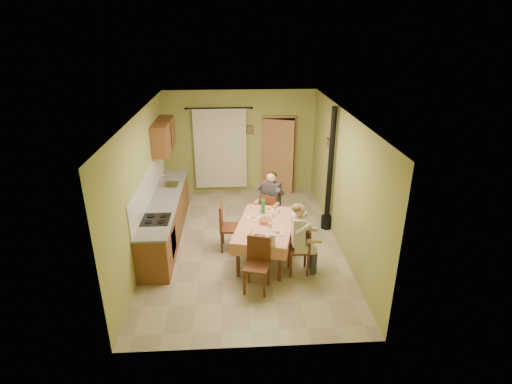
{
  "coord_description": "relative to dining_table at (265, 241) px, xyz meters",
  "views": [
    {
      "loc": [
        -0.19,
        -7.49,
        4.35
      ],
      "look_at": [
        0.25,
        0.1,
        1.15
      ],
      "focal_mm": 28.0,
      "sensor_mm": 36.0,
      "label": 1
    }
  ],
  "objects": [
    {
      "name": "chair_far",
      "position": [
        0.2,
        1.08,
        -0.09
      ],
      "size": [
        0.53,
        0.53,
        0.94
      ],
      "rotation": [
        0.0,
        0.0,
        -0.51
      ],
      "color": "#5A2D18",
      "rests_on": "ground"
    },
    {
      "name": "upper_cabinets",
      "position": [
        -2.21,
        2.28,
        1.57
      ],
      "size": [
        0.35,
        1.4,
        0.7
      ],
      "primitive_type": "cube",
      "color": "brown",
      "rests_on": "room_shell"
    },
    {
      "name": "chair_left",
      "position": [
        -0.68,
        0.41,
        -0.09
      ],
      "size": [
        0.47,
        0.47,
        1.02
      ],
      "rotation": [
        0.0,
        0.0,
        -1.62
      ],
      "color": "#5A2D18",
      "rests_on": "ground"
    },
    {
      "name": "chair_right",
      "position": [
        0.6,
        -0.54,
        -0.09
      ],
      "size": [
        0.38,
        0.38,
        0.93
      ],
      "rotation": [
        0.0,
        0.0,
        1.56
      ],
      "color": "#5A2D18",
      "rests_on": "ground"
    },
    {
      "name": "stove_flue",
      "position": [
        1.51,
        1.18,
        0.64
      ],
      "size": [
        0.24,
        0.24,
        2.8
      ],
      "color": "black",
      "rests_on": "ground"
    },
    {
      "name": "picture_back",
      "position": [
        -0.14,
        3.55,
        1.37
      ],
      "size": [
        0.19,
        0.03,
        0.23
      ],
      "primitive_type": "cube",
      "color": "black",
      "rests_on": "room_shell"
    },
    {
      "name": "doorway",
      "position": [
        0.65,
        3.49,
        0.67
      ],
      "size": [
        0.96,
        0.32,
        2.15
      ],
      "color": "black",
      "rests_on": "ground"
    },
    {
      "name": "chair_near",
      "position": [
        -0.23,
        -1.03,
        -0.09
      ],
      "size": [
        0.51,
        0.51,
        0.97
      ],
      "rotation": [
        0.0,
        0.0,
        2.88
      ],
      "color": "#5A2D18",
      "rests_on": "ground"
    },
    {
      "name": "man_right",
      "position": [
        0.59,
        -0.54,
        0.5
      ],
      "size": [
        0.47,
        0.58,
        1.39
      ],
      "rotation": [
        0.0,
        0.0,
        1.56
      ],
      "color": "silver",
      "rests_on": "chair_right"
    },
    {
      "name": "floor",
      "position": [
        -0.39,
        0.58,
        -0.38
      ],
      "size": [
        4.0,
        6.0,
        0.01
      ],
      "primitive_type": "cube",
      "color": "tan",
      "rests_on": "ground"
    },
    {
      "name": "dining_table",
      "position": [
        0.0,
        0.0,
        0.0
      ],
      "size": [
        1.42,
        1.93,
        0.76
      ],
      "rotation": [
        0.0,
        0.0,
        -0.24
      ],
      "color": "tan",
      "rests_on": "ground"
    },
    {
      "name": "kitchen_run",
      "position": [
        -2.09,
        0.98,
        0.1
      ],
      "size": [
        0.64,
        3.64,
        1.56
      ],
      "color": "brown",
      "rests_on": "ground"
    },
    {
      "name": "man_far",
      "position": [
        0.21,
        1.09,
        0.5
      ],
      "size": [
        0.65,
        0.62,
        1.39
      ],
      "rotation": [
        0.0,
        0.0,
        -0.51
      ],
      "color": "#38333D",
      "rests_on": "chair_far"
    },
    {
      "name": "tableware",
      "position": [
        0.0,
        -0.09,
        0.43
      ],
      "size": [
        0.65,
        1.64,
        0.33
      ],
      "color": "white",
      "rests_on": "dining_table"
    },
    {
      "name": "room_shell",
      "position": [
        -0.39,
        0.58,
        1.44
      ],
      "size": [
        4.04,
        6.04,
        2.82
      ],
      "color": "#A1A956",
      "rests_on": "ground"
    },
    {
      "name": "curtain",
      "position": [
        -0.94,
        3.48,
        0.88
      ],
      "size": [
        1.7,
        0.07,
        2.22
      ],
      "color": "black",
      "rests_on": "ground"
    },
    {
      "name": "picture_right",
      "position": [
        1.58,
        1.78,
        1.47
      ],
      "size": [
        0.03,
        0.31,
        0.21
      ],
      "primitive_type": "cube",
      "color": "brown",
      "rests_on": "room_shell"
    }
  ]
}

